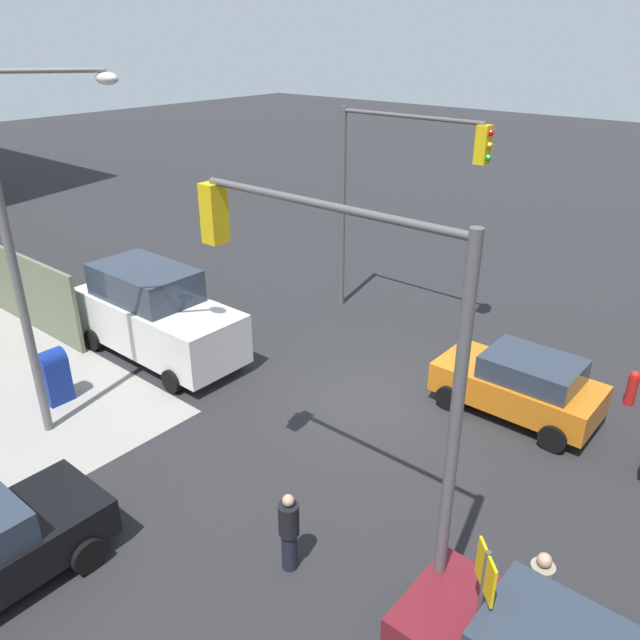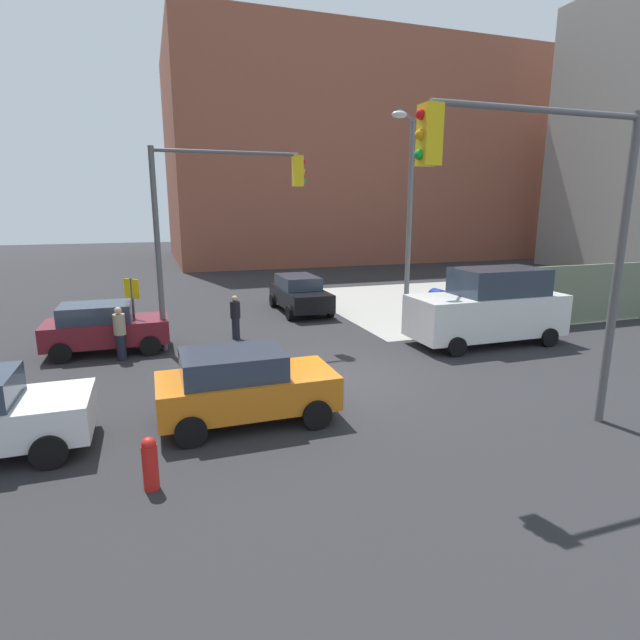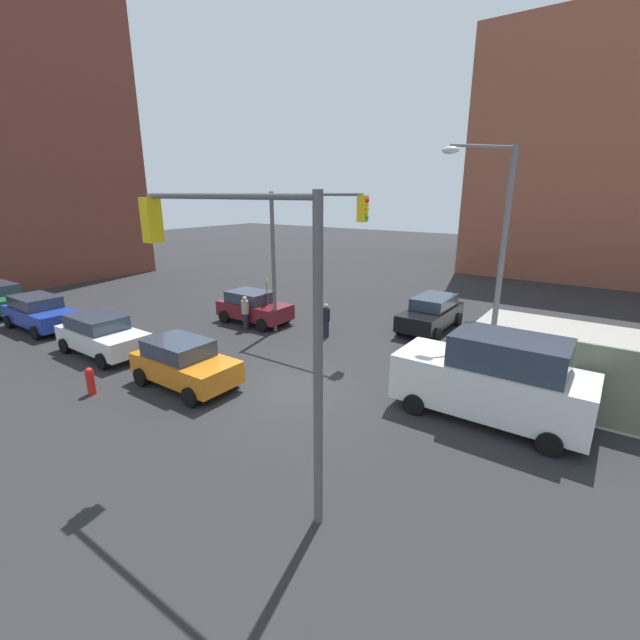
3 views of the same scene
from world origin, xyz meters
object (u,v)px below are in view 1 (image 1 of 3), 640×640
Objects in this scene: traffic_signal_nw_corner at (346,328)px; pedestrian_waiting at (289,531)px; street_lamp_corner at (26,238)px; traffic_signal_se_corner at (393,178)px; mailbox_blue at (53,374)px; fire_hydrant at (632,387)px; van_white_delivery at (156,314)px; hatchback_orange at (520,384)px; pedestrian_crossing at (537,595)px.

traffic_signal_nw_corner is 4.09× the size of pedestrian_waiting.
traffic_signal_nw_corner is 0.81× the size of street_lamp_corner.
traffic_signal_se_corner is (5.21, -9.00, -0.00)m from traffic_signal_nw_corner.
mailbox_blue is 0.90× the size of pedestrian_waiting.
mailbox_blue is at bearing 39.40° from fire_hydrant.
traffic_signal_nw_corner is at bearing 163.01° from van_white_delivery.
traffic_signal_nw_corner is at bearing -176.75° from mailbox_blue.
street_lamp_corner reaches higher than hatchback_orange.
hatchback_orange is at bearing -142.91° from mailbox_blue.
street_lamp_corner is at bearing 7.67° from traffic_signal_nw_corner.
traffic_signal_se_corner is 12.39m from pedestrian_crossing.
hatchback_orange reaches higher than mailbox_blue.
van_white_delivery is 3.21× the size of pedestrian_crossing.
pedestrian_crossing is (-8.41, 8.30, -3.73)m from traffic_signal_se_corner.
street_lamp_corner is at bearing 44.29° from fire_hydrant.
pedestrian_waiting is (-4.61, 9.70, -3.78)m from traffic_signal_se_corner.
pedestrian_waiting is at bearing 82.06° from hatchback_orange.
traffic_signal_nw_corner is 6.91× the size of fire_hydrant.
pedestrian_waiting is (-8.20, 0.20, 0.06)m from mailbox_blue.
van_white_delivery is 3.40× the size of pedestrian_waiting.
hatchback_orange is at bearing -136.81° from street_lamp_corner.
mailbox_blue is (3.59, 9.50, -3.84)m from traffic_signal_se_corner.
van_white_delivery is (8.84, -2.70, -3.32)m from traffic_signal_nw_corner.
hatchback_orange is at bearing -157.88° from van_white_delivery.
mailbox_blue is at bearing 3.25° from traffic_signal_nw_corner.
pedestrian_waiting is at bearing 49.54° from traffic_signal_nw_corner.
street_lamp_corner is 5.21m from van_white_delivery.
street_lamp_corner is at bearing 108.95° from van_white_delivery.
fire_hydrant is 8.05m from pedestrian_crossing.
traffic_signal_se_corner is 4.55× the size of mailbox_blue.
fire_hydrant is 3.03m from hatchback_orange.
hatchback_orange is 2.43× the size of pedestrian_waiting.
van_white_delivery is at bearing 28.10° from fire_hydrant.
hatchback_orange is 9.98m from van_white_delivery.
mailbox_blue is 3.24m from van_white_delivery.
traffic_signal_se_corner is at bearing -119.91° from van_white_delivery.
traffic_signal_nw_corner is at bearing -172.33° from street_lamp_corner.
street_lamp_corner reaches higher than pedestrian_crossing.
traffic_signal_se_corner reaches higher than hatchback_orange.
street_lamp_corner is 7.98m from pedestrian_waiting.
traffic_signal_nw_corner reaches higher than pedestrian_waiting.
traffic_signal_nw_corner reaches higher than van_white_delivery.
traffic_signal_se_corner is 7.99m from van_white_delivery.
traffic_signal_se_corner is 0.81× the size of street_lamp_corner.
traffic_signal_se_corner is 3.86× the size of pedestrian_crossing.
van_white_delivery is at bearing -89.31° from mailbox_blue.
street_lamp_corner is 5.59× the size of mailbox_blue.
street_lamp_corner is at bearing 157.31° from mailbox_blue.
traffic_signal_se_corner is 8.66m from fire_hydrant.
fire_hydrant is 0.24× the size of hatchback_orange.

